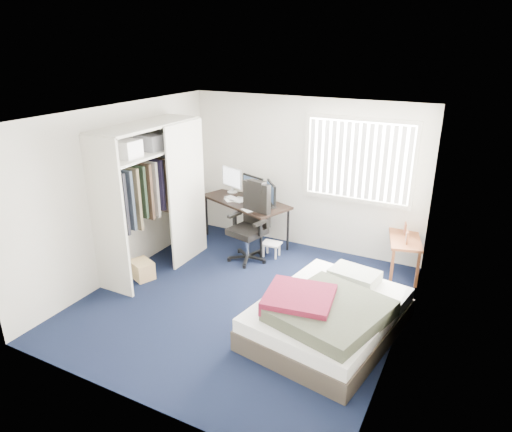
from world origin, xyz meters
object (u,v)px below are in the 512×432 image
object	(u,v)px
desk	(247,199)
nightstand	(405,242)
office_chair	(251,230)
bed	(327,315)

from	to	relation	value
desk	nightstand	world-z (taller)	desk
desk	office_chair	xyz separation A→B (m)	(0.36, -0.54, -0.31)
desk	bed	distance (m)	2.94
nightstand	bed	bearing A→B (deg)	-103.91
desk	office_chair	distance (m)	0.72
desk	office_chair	world-z (taller)	office_chair
office_chair	nightstand	bearing A→B (deg)	14.46
desk	nightstand	bearing A→B (deg)	0.99
desk	bed	world-z (taller)	desk
office_chair	bed	size ratio (longest dim) A/B	0.60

